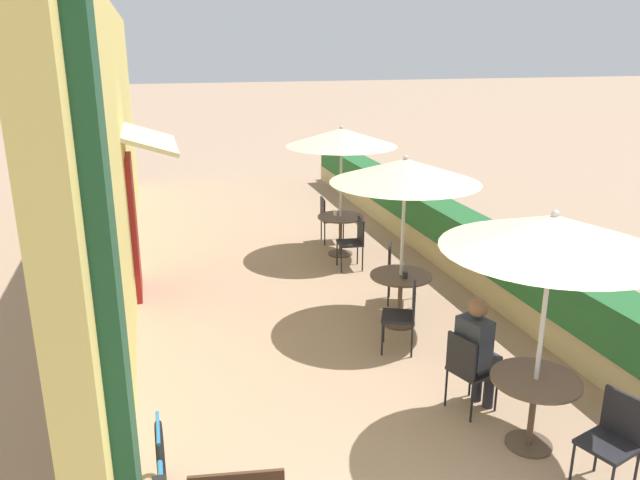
{
  "coord_description": "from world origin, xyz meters",
  "views": [
    {
      "loc": [
        -2.09,
        -2.86,
        3.66
      ],
      "look_at": [
        0.15,
        5.24,
        1.0
      ],
      "focal_mm": 35.0,
      "sensor_mm": 36.0,
      "label": 1
    }
  ],
  "objects_px": {
    "cafe_chair_near_right": "(468,366)",
    "patio_umbrella_far": "(341,137)",
    "seated_patron_near_right": "(477,348)",
    "cafe_chair_far_right": "(354,239)",
    "coffee_cup_far": "(335,213)",
    "cafe_chair_mid_left": "(405,312)",
    "cafe_chair_near_left": "(614,435)",
    "cafe_chair_far_left": "(328,216)",
    "patio_umbrella_near": "(553,233)",
    "patio_table_mid": "(400,287)",
    "cafe_chair_mid_right": "(397,269)",
    "patio_table_near": "(534,396)",
    "patio_umbrella_mid": "(405,171)",
    "coffee_cup_mid": "(405,275)",
    "patio_table_far": "(341,226)"
  },
  "relations": [
    {
      "from": "patio_umbrella_mid",
      "to": "coffee_cup_far",
      "type": "bearing_deg",
      "value": 89.53
    },
    {
      "from": "coffee_cup_far",
      "to": "cafe_chair_mid_left",
      "type": "bearing_deg",
      "value": -93.97
    },
    {
      "from": "cafe_chair_near_left",
      "to": "cafe_chair_mid_left",
      "type": "relative_size",
      "value": 1.0
    },
    {
      "from": "cafe_chair_mid_right",
      "to": "patio_umbrella_far",
      "type": "height_order",
      "value": "patio_umbrella_far"
    },
    {
      "from": "cafe_chair_near_right",
      "to": "cafe_chair_mid_right",
      "type": "height_order",
      "value": "same"
    },
    {
      "from": "cafe_chair_near_right",
      "to": "coffee_cup_mid",
      "type": "height_order",
      "value": "cafe_chair_near_right"
    },
    {
      "from": "seated_patron_near_right",
      "to": "cafe_chair_far_left",
      "type": "bearing_deg",
      "value": 160.46
    },
    {
      "from": "patio_table_mid",
      "to": "cafe_chair_far_left",
      "type": "relative_size",
      "value": 0.95
    },
    {
      "from": "coffee_cup_mid",
      "to": "patio_table_far",
      "type": "height_order",
      "value": "coffee_cup_mid"
    },
    {
      "from": "seated_patron_near_right",
      "to": "cafe_chair_far_right",
      "type": "height_order",
      "value": "seated_patron_near_right"
    },
    {
      "from": "seated_patron_near_right",
      "to": "cafe_chair_mid_left",
      "type": "height_order",
      "value": "seated_patron_near_right"
    },
    {
      "from": "cafe_chair_mid_right",
      "to": "cafe_chair_near_right",
      "type": "bearing_deg",
      "value": 16.57
    },
    {
      "from": "cafe_chair_mid_right",
      "to": "coffee_cup_mid",
      "type": "height_order",
      "value": "cafe_chair_mid_right"
    },
    {
      "from": "patio_table_near",
      "to": "patio_umbrella_mid",
      "type": "xyz_separation_m",
      "value": [
        -0.16,
        2.84,
        1.58
      ]
    },
    {
      "from": "coffee_cup_mid",
      "to": "patio_table_mid",
      "type": "bearing_deg",
      "value": 92.87
    },
    {
      "from": "cafe_chair_near_left",
      "to": "patio_table_mid",
      "type": "height_order",
      "value": "cafe_chair_near_left"
    },
    {
      "from": "cafe_chair_far_right",
      "to": "coffee_cup_mid",
      "type": "bearing_deg",
      "value": -177.26
    },
    {
      "from": "patio_umbrella_near",
      "to": "coffee_cup_mid",
      "type": "xyz_separation_m",
      "value": [
        -0.15,
        2.71,
        -1.36
      ]
    },
    {
      "from": "cafe_chair_far_left",
      "to": "patio_table_near",
      "type": "bearing_deg",
      "value": 5.77
    },
    {
      "from": "coffee_cup_far",
      "to": "cafe_chair_mid_right",
      "type": "bearing_deg",
      "value": -84.88
    },
    {
      "from": "cafe_chair_mid_left",
      "to": "patio_umbrella_mid",
      "type": "bearing_deg",
      "value": 5.8
    },
    {
      "from": "patio_umbrella_near",
      "to": "coffee_cup_far",
      "type": "relative_size",
      "value": 25.77
    },
    {
      "from": "patio_umbrella_near",
      "to": "patio_table_mid",
      "type": "bearing_deg",
      "value": 93.23
    },
    {
      "from": "patio_table_far",
      "to": "cafe_chair_far_right",
      "type": "xyz_separation_m",
      "value": [
        0.01,
        -0.76,
        -0.02
      ]
    },
    {
      "from": "patio_table_near",
      "to": "cafe_chair_mid_left",
      "type": "height_order",
      "value": "cafe_chair_mid_left"
    },
    {
      "from": "cafe_chair_mid_right",
      "to": "cafe_chair_near_left",
      "type": "bearing_deg",
      "value": 27.37
    },
    {
      "from": "cafe_chair_near_left",
      "to": "cafe_chair_mid_right",
      "type": "height_order",
      "value": "same"
    },
    {
      "from": "coffee_cup_mid",
      "to": "patio_table_far",
      "type": "bearing_deg",
      "value": 88.28
    },
    {
      "from": "patio_umbrella_mid",
      "to": "cafe_chair_mid_left",
      "type": "relative_size",
      "value": 2.67
    },
    {
      "from": "patio_umbrella_mid",
      "to": "patio_table_far",
      "type": "height_order",
      "value": "patio_umbrella_mid"
    },
    {
      "from": "cafe_chair_mid_left",
      "to": "cafe_chair_far_left",
      "type": "xyz_separation_m",
      "value": [
        0.33,
        4.51,
        0.0
      ]
    },
    {
      "from": "patio_table_far",
      "to": "coffee_cup_far",
      "type": "bearing_deg",
      "value": 134.08
    },
    {
      "from": "patio_table_near",
      "to": "cafe_chair_near_left",
      "type": "xyz_separation_m",
      "value": [
        0.31,
        -0.69,
        -0.02
      ]
    },
    {
      "from": "patio_umbrella_near",
      "to": "patio_umbrella_mid",
      "type": "xyz_separation_m",
      "value": [
        -0.16,
        2.84,
        0.0
      ]
    },
    {
      "from": "cafe_chair_mid_left",
      "to": "patio_umbrella_far",
      "type": "xyz_separation_m",
      "value": [
        0.34,
        3.75,
        1.6
      ]
    },
    {
      "from": "patio_umbrella_near",
      "to": "patio_table_near",
      "type": "bearing_deg",
      "value": 45.0
    },
    {
      "from": "patio_table_near",
      "to": "patio_umbrella_mid",
      "type": "distance_m",
      "value": 3.25
    },
    {
      "from": "cafe_chair_near_right",
      "to": "patio_umbrella_far",
      "type": "distance_m",
      "value": 5.42
    },
    {
      "from": "patio_table_mid",
      "to": "patio_table_far",
      "type": "bearing_deg",
      "value": 88.09
    },
    {
      "from": "patio_umbrella_mid",
      "to": "cafe_chair_near_left",
      "type": "bearing_deg",
      "value": -82.44
    },
    {
      "from": "coffee_cup_far",
      "to": "seated_patron_near_right",
      "type": "bearing_deg",
      "value": -90.74
    },
    {
      "from": "patio_umbrella_mid",
      "to": "cafe_chair_far_left",
      "type": "xyz_separation_m",
      "value": [
        0.09,
        3.79,
        -1.6
      ]
    },
    {
      "from": "cafe_chair_near_right",
      "to": "cafe_chair_far_left",
      "type": "relative_size",
      "value": 1.0
    },
    {
      "from": "seated_patron_near_right",
      "to": "cafe_chair_far_left",
      "type": "relative_size",
      "value": 1.44
    },
    {
      "from": "coffee_cup_mid",
      "to": "patio_umbrella_near",
      "type": "bearing_deg",
      "value": -86.76
    },
    {
      "from": "cafe_chair_mid_left",
      "to": "cafe_chair_far_right",
      "type": "distance_m",
      "value": 3.01
    },
    {
      "from": "cafe_chair_mid_left",
      "to": "patio_table_far",
      "type": "relative_size",
      "value": 1.05
    },
    {
      "from": "patio_table_far",
      "to": "cafe_chair_far_left",
      "type": "height_order",
      "value": "cafe_chair_far_left"
    },
    {
      "from": "cafe_chair_near_left",
      "to": "cafe_chair_far_left",
      "type": "distance_m",
      "value": 7.32
    },
    {
      "from": "patio_table_near",
      "to": "cafe_chair_near_right",
      "type": "relative_size",
      "value": 0.95
    }
  ]
}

